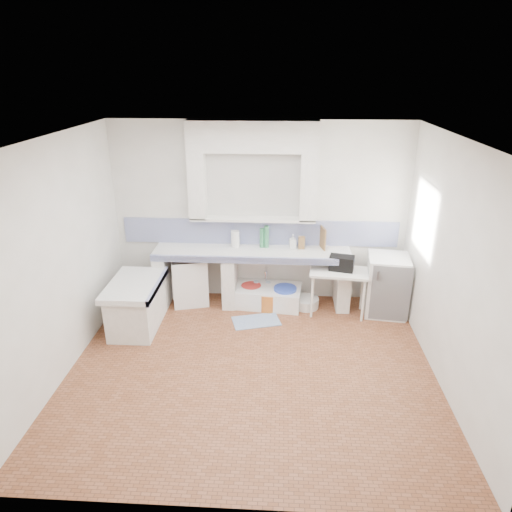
# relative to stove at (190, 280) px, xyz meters

# --- Properties ---
(floor) EXTENTS (4.50, 4.50, 0.00)m
(floor) POSITION_rel_stove_xyz_m (1.09, -1.70, -0.38)
(floor) COLOR brown
(floor) RESTS_ON ground
(ceiling) EXTENTS (4.50, 4.50, 0.00)m
(ceiling) POSITION_rel_stove_xyz_m (1.09, -1.70, 2.42)
(ceiling) COLOR white
(ceiling) RESTS_ON ground
(wall_back) EXTENTS (4.50, 0.00, 4.50)m
(wall_back) POSITION_rel_stove_xyz_m (1.09, 0.30, 1.02)
(wall_back) COLOR white
(wall_back) RESTS_ON ground
(wall_front) EXTENTS (4.50, 0.00, 4.50)m
(wall_front) POSITION_rel_stove_xyz_m (1.09, -3.70, 1.02)
(wall_front) COLOR white
(wall_front) RESTS_ON ground
(wall_left) EXTENTS (0.00, 4.50, 4.50)m
(wall_left) POSITION_rel_stove_xyz_m (-1.16, -1.70, 1.02)
(wall_left) COLOR white
(wall_left) RESTS_ON ground
(wall_right) EXTENTS (0.00, 4.50, 4.50)m
(wall_right) POSITION_rel_stove_xyz_m (3.34, -1.70, 1.02)
(wall_right) COLOR white
(wall_right) RESTS_ON ground
(alcove_mass) EXTENTS (1.90, 0.25, 0.45)m
(alcove_mass) POSITION_rel_stove_xyz_m (0.99, 0.17, 2.19)
(alcove_mass) COLOR white
(alcove_mass) RESTS_ON ground
(window_frame) EXTENTS (0.35, 0.86, 1.06)m
(window_frame) POSITION_rel_stove_xyz_m (3.51, -0.50, 1.22)
(window_frame) COLOR #382412
(window_frame) RESTS_ON ground
(lace_valance) EXTENTS (0.01, 0.84, 0.24)m
(lace_valance) POSITION_rel_stove_xyz_m (3.37, -0.50, 1.60)
(lace_valance) COLOR white
(lace_valance) RESTS_ON ground
(counter_slab) EXTENTS (3.00, 0.60, 0.08)m
(counter_slab) POSITION_rel_stove_xyz_m (0.99, -0.00, 0.48)
(counter_slab) COLOR white
(counter_slab) RESTS_ON ground
(counter_lip) EXTENTS (3.00, 0.04, 0.10)m
(counter_lip) POSITION_rel_stove_xyz_m (0.99, -0.28, 0.48)
(counter_lip) COLOR navy
(counter_lip) RESTS_ON ground
(counter_pier_left) EXTENTS (0.20, 0.55, 0.82)m
(counter_pier_left) POSITION_rel_stove_xyz_m (-0.41, -0.00, 0.03)
(counter_pier_left) COLOR white
(counter_pier_left) RESTS_ON ground
(counter_pier_mid) EXTENTS (0.20, 0.55, 0.82)m
(counter_pier_mid) POSITION_rel_stove_xyz_m (0.64, -0.00, 0.03)
(counter_pier_mid) COLOR white
(counter_pier_mid) RESTS_ON ground
(counter_pier_right) EXTENTS (0.20, 0.55, 0.82)m
(counter_pier_right) POSITION_rel_stove_xyz_m (2.39, -0.00, 0.03)
(counter_pier_right) COLOR white
(counter_pier_right) RESTS_ON ground
(peninsula_top) EXTENTS (0.70, 1.10, 0.08)m
(peninsula_top) POSITION_rel_stove_xyz_m (-0.61, -0.80, 0.28)
(peninsula_top) COLOR white
(peninsula_top) RESTS_ON ground
(peninsula_base) EXTENTS (0.60, 1.00, 0.62)m
(peninsula_base) POSITION_rel_stove_xyz_m (-0.61, -0.80, -0.07)
(peninsula_base) COLOR white
(peninsula_base) RESTS_ON ground
(peninsula_lip) EXTENTS (0.04, 1.10, 0.10)m
(peninsula_lip) POSITION_rel_stove_xyz_m (-0.28, -0.80, 0.28)
(peninsula_lip) COLOR navy
(peninsula_lip) RESTS_ON ground
(backsplash) EXTENTS (4.27, 0.03, 0.40)m
(backsplash) POSITION_rel_stove_xyz_m (1.09, 0.28, 0.72)
(backsplash) COLOR navy
(backsplash) RESTS_ON ground
(stove) EXTENTS (0.65, 0.64, 0.76)m
(stove) POSITION_rel_stove_xyz_m (0.00, 0.00, 0.00)
(stove) COLOR white
(stove) RESTS_ON ground
(sink) EXTENTS (1.16, 0.72, 0.26)m
(sink) POSITION_rel_stove_xyz_m (1.20, -0.01, -0.25)
(sink) COLOR white
(sink) RESTS_ON ground
(side_table) EXTENTS (0.89, 0.56, 0.04)m
(side_table) POSITION_rel_stove_xyz_m (2.29, -0.25, -0.03)
(side_table) COLOR white
(side_table) RESTS_ON ground
(fridge) EXTENTS (0.66, 0.66, 0.91)m
(fridge) POSITION_rel_stove_xyz_m (3.02, -0.17, 0.08)
(fridge) COLOR white
(fridge) RESTS_ON ground
(bucket_red) EXTENTS (0.32, 0.32, 0.30)m
(bucket_red) POSITION_rel_stove_xyz_m (0.97, 0.03, -0.23)
(bucket_red) COLOR red
(bucket_red) RESTS_ON ground
(bucket_orange) EXTENTS (0.37, 0.37, 0.28)m
(bucket_orange) POSITION_rel_stove_xyz_m (1.25, -0.20, -0.24)
(bucket_orange) COLOR #CB6722
(bucket_orange) RESTS_ON ground
(bucket_blue) EXTENTS (0.39, 0.39, 0.33)m
(bucket_blue) POSITION_rel_stove_xyz_m (1.51, -0.10, -0.21)
(bucket_blue) COLOR blue
(bucket_blue) RESTS_ON ground
(basin_white) EXTENTS (0.45, 0.45, 0.15)m
(basin_white) POSITION_rel_stove_xyz_m (1.84, -0.08, -0.30)
(basin_white) COLOR white
(basin_white) RESTS_ON ground
(water_bottle_a) EXTENTS (0.09, 0.09, 0.31)m
(water_bottle_a) POSITION_rel_stove_xyz_m (1.04, 0.15, -0.22)
(water_bottle_a) COLOR silver
(water_bottle_a) RESTS_ON ground
(water_bottle_b) EXTENTS (0.09, 0.09, 0.30)m
(water_bottle_b) POSITION_rel_stove_xyz_m (1.24, 0.15, -0.23)
(water_bottle_b) COLOR silver
(water_bottle_b) RESTS_ON ground
(black_bag) EXTENTS (0.39, 0.28, 0.22)m
(black_bag) POSITION_rel_stove_xyz_m (2.33, -0.21, 0.43)
(black_bag) COLOR black
(black_bag) RESTS_ON side_table
(green_bottle_a) EXTENTS (0.09, 0.09, 0.31)m
(green_bottle_a) POSITION_rel_stove_xyz_m (1.13, 0.15, 0.67)
(green_bottle_a) COLOR #338052
(green_bottle_a) RESTS_ON counter_slab
(green_bottle_b) EXTENTS (0.09, 0.09, 0.35)m
(green_bottle_b) POSITION_rel_stove_xyz_m (1.20, 0.15, 0.69)
(green_bottle_b) COLOR #338052
(green_bottle_b) RESTS_ON counter_slab
(knife_block) EXTENTS (0.10, 0.08, 0.19)m
(knife_block) POSITION_rel_stove_xyz_m (1.74, 0.13, 0.61)
(knife_block) COLOR brown
(knife_block) RESTS_ON counter_slab
(cutting_board) EXTENTS (0.08, 0.25, 0.34)m
(cutting_board) POSITION_rel_stove_xyz_m (2.06, 0.15, 0.69)
(cutting_board) COLOR brown
(cutting_board) RESTS_ON counter_slab
(paper_towel) EXTENTS (0.17, 0.17, 0.26)m
(paper_towel) POSITION_rel_stove_xyz_m (0.72, 0.15, 0.65)
(paper_towel) COLOR white
(paper_towel) RESTS_ON counter_slab
(soap_bottle) EXTENTS (0.11, 0.11, 0.22)m
(soap_bottle) POSITION_rel_stove_xyz_m (1.61, 0.15, 0.63)
(soap_bottle) COLOR white
(soap_bottle) RESTS_ON counter_slab
(rug) EXTENTS (0.76, 0.56, 0.01)m
(rug) POSITION_rel_stove_xyz_m (1.08, -0.58, -0.37)
(rug) COLOR #2D5291
(rug) RESTS_ON ground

